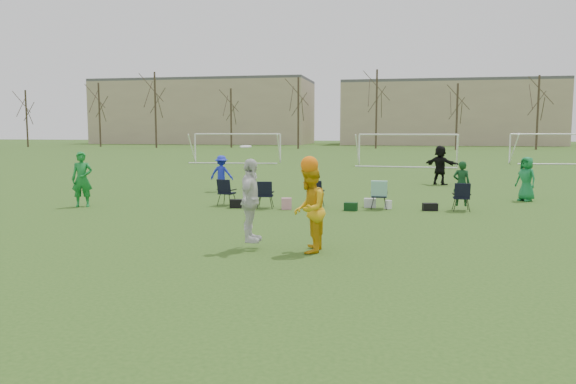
% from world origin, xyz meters
% --- Properties ---
extents(ground, '(260.00, 260.00, 0.00)m').
position_xyz_m(ground, '(0.00, 0.00, 0.00)').
color(ground, '#2C4F18').
rests_on(ground, ground).
extents(fielder_green_near, '(0.84, 0.69, 1.99)m').
position_xyz_m(fielder_green_near, '(-7.74, 6.58, 1.00)').
color(fielder_green_near, '#167C2F').
rests_on(fielder_green_near, ground).
extents(fielder_blue, '(1.05, 0.62, 1.62)m').
position_xyz_m(fielder_blue, '(-4.39, 12.40, 0.81)').
color(fielder_blue, '#1A27CA').
rests_on(fielder_blue, ground).
extents(fielder_green_far, '(0.97, 1.00, 1.73)m').
position_xyz_m(fielder_green_far, '(8.30, 11.43, 0.86)').
color(fielder_green_far, '#15773B').
rests_on(fielder_green_far, ground).
extents(fielder_black, '(1.84, 1.54, 1.98)m').
position_xyz_m(fielder_black, '(5.47, 17.49, 0.99)').
color(fielder_black, black).
rests_on(fielder_black, ground).
extents(center_contest, '(2.01, 1.14, 2.41)m').
position_xyz_m(center_contest, '(0.90, 0.71, 1.07)').
color(center_contest, silver).
rests_on(center_contest, ground).
extents(sideline_setup, '(8.96, 1.42, 1.70)m').
position_xyz_m(sideline_setup, '(1.66, 8.02, 0.51)').
color(sideline_setup, '#103B1A').
rests_on(sideline_setup, ground).
extents(goal_left, '(7.39, 0.76, 2.46)m').
position_xyz_m(goal_left, '(-10.00, 34.00, 1.92)').
color(goal_left, white).
rests_on(goal_left, ground).
extents(goal_mid, '(7.40, 0.63, 2.46)m').
position_xyz_m(goal_mid, '(4.00, 32.00, 1.92)').
color(goal_mid, white).
rests_on(goal_mid, ground).
extents(goal_right, '(7.35, 1.14, 2.46)m').
position_xyz_m(goal_right, '(16.00, 38.00, 1.92)').
color(goal_right, white).
rests_on(goal_right, ground).
extents(tree_line, '(110.28, 3.28, 11.40)m').
position_xyz_m(tree_line, '(0.24, 69.85, 5.09)').
color(tree_line, '#382B21').
rests_on(tree_line, ground).
extents(building_row, '(126.00, 16.00, 13.00)m').
position_xyz_m(building_row, '(6.73, 96.00, 5.99)').
color(building_row, tan).
rests_on(building_row, ground).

